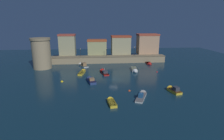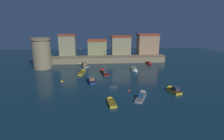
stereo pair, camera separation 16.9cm
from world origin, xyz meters
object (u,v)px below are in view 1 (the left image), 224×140
moored_boat_0 (173,90)px  moored_boat_1 (134,70)px  moored_boat_7 (142,95)px  moored_boat_8 (82,65)px  mooring_buoy_2 (129,91)px  quay_lamp_0 (81,51)px  fortress_tower (41,53)px  moored_boat_3 (149,64)px  mooring_buoy_0 (62,82)px  moored_boat_4 (90,80)px  mooring_buoy_1 (157,72)px  moored_boat_6 (104,72)px  moored_boat_5 (111,102)px  quay_lamp_2 (134,50)px  quay_lamp_1 (106,51)px  moored_boat_2 (82,72)px

moored_boat_0 → moored_boat_1: size_ratio=0.72×
moored_boat_7 → moored_boat_8: size_ratio=1.06×
mooring_buoy_2 → quay_lamp_0: bearing=113.4°
fortress_tower → quay_lamp_0: (13.39, 7.55, -0.64)m
moored_boat_3 → mooring_buoy_0: bearing=-52.8°
moored_boat_4 → mooring_buoy_0: 8.18m
fortress_tower → quay_lamp_0: fortress_tower is taller
mooring_buoy_1 → moored_boat_8: bearing=156.1°
moored_boat_6 → moored_boat_7: size_ratio=1.06×
moored_boat_6 → mooring_buoy_0: (-12.29, -8.42, -0.35)m
moored_boat_1 → moored_boat_7: (-2.90, -21.89, -0.07)m
moored_boat_0 → mooring_buoy_0: 30.16m
moored_boat_5 → moored_boat_6: bearing=-6.5°
quay_lamp_0 → moored_boat_6: (8.64, -15.69, -4.62)m
quay_lamp_2 → quay_lamp_0: bearing=180.0°
quay_lamp_1 → moored_boat_8: 11.88m
moored_boat_1 → mooring_buoy_1: 7.63m
moored_boat_2 → quay_lamp_1: bearing=-20.6°
quay_lamp_1 → moored_boat_0: quay_lamp_1 is taller
moored_boat_5 → moored_boat_4: bearing=9.9°
fortress_tower → moored_boat_7: fortress_tower is taller
quay_lamp_2 → moored_boat_2: size_ratio=0.54×
moored_boat_1 → moored_boat_4: moored_boat_4 is taller
fortress_tower → moored_boat_5: fortress_tower is taller
moored_boat_1 → mooring_buoy_0: 25.00m
moored_boat_3 → moored_boat_4: size_ratio=0.77×
moored_boat_5 → moored_boat_2: bearing=9.7°
moored_boat_7 → mooring_buoy_1: moored_boat_7 is taller
quay_lamp_0 → fortress_tower: bearing=-150.6°
moored_boat_0 → moored_boat_6: 24.50m
moored_boat_2 → moored_boat_4: bearing=-153.1°
moored_boat_1 → mooring_buoy_0: moored_boat_1 is taller
fortress_tower → moored_boat_7: size_ratio=1.59×
fortress_tower → moored_boat_8: 15.35m
moored_boat_0 → mooring_buoy_0: size_ratio=6.81×
moored_boat_3 → quay_lamp_0: bearing=-94.6°
moored_boat_7 → moored_boat_8: moored_boat_7 is taller
quay_lamp_0 → mooring_buoy_1: size_ratio=6.38×
moored_boat_6 → mooring_buoy_2: (5.61, -17.21, -0.35)m
quay_lamp_1 → quay_lamp_2: (11.74, 0.00, 0.30)m
quay_lamp_1 → moored_boat_0: size_ratio=0.60×
moored_boat_0 → mooring_buoy_1: (1.98, 17.48, -0.48)m
quay_lamp_1 → moored_boat_8: quay_lamp_1 is taller
quay_lamp_1 → mooring_buoy_0: 28.43m
quay_lamp_2 → mooring_buoy_0: size_ratio=4.79×
moored_boat_7 → mooring_buoy_0: 23.66m
quay_lamp_2 → moored_boat_6: 21.39m
quay_lamp_2 → moored_boat_2: quay_lamp_2 is taller
fortress_tower → moored_boat_2: (14.99, -7.70, -5.25)m
fortress_tower → moored_boat_8: size_ratio=1.68×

